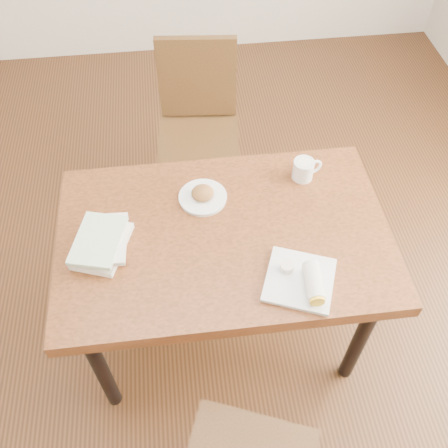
{
  "coord_description": "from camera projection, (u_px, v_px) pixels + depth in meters",
  "views": [
    {
      "loc": [
        -0.14,
        -1.16,
        2.24
      ],
      "look_at": [
        0.0,
        0.0,
        0.8
      ],
      "focal_mm": 40.0,
      "sensor_mm": 36.0,
      "label": 1
    }
  ],
  "objects": [
    {
      "name": "room_walls",
      "position": [
        224.0,
        9.0,
        1.21
      ],
      "size": [
        4.02,
        5.02,
        2.8
      ],
      "color": "beige",
      "rests_on": "ground"
    },
    {
      "name": "ground",
      "position": [
        224.0,
        325.0,
        2.48
      ],
      "size": [
        4.0,
        5.0,
        0.01
      ],
      "primitive_type": "cube",
      "color": "#472814",
      "rests_on": "ground"
    },
    {
      "name": "coffee_mug",
      "position": [
        304.0,
        169.0,
        2.04
      ],
      "size": [
        0.13,
        0.09,
        0.09
      ],
      "color": "white",
      "rests_on": "table"
    },
    {
      "name": "book_stack",
      "position": [
        102.0,
        242.0,
        1.83
      ],
      "size": [
        0.24,
        0.28,
        0.06
      ],
      "color": "white",
      "rests_on": "table"
    },
    {
      "name": "chair_far",
      "position": [
        198.0,
        120.0,
        2.62
      ],
      "size": [
        0.46,
        0.46,
        0.95
      ],
      "color": "#452F13",
      "rests_on": "ground"
    },
    {
      "name": "table",
      "position": [
        224.0,
        245.0,
        1.96
      ],
      "size": [
        1.26,
        0.81,
        0.75
      ],
      "color": "brown",
      "rests_on": "ground"
    },
    {
      "name": "plate_scone",
      "position": [
        203.0,
        196.0,
        1.99
      ],
      "size": [
        0.19,
        0.19,
        0.06
      ],
      "color": "white",
      "rests_on": "table"
    },
    {
      "name": "plate_burrito",
      "position": [
        304.0,
        281.0,
        1.73
      ],
      "size": [
        0.3,
        0.3,
        0.08
      ],
      "color": "white",
      "rests_on": "table"
    }
  ]
}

